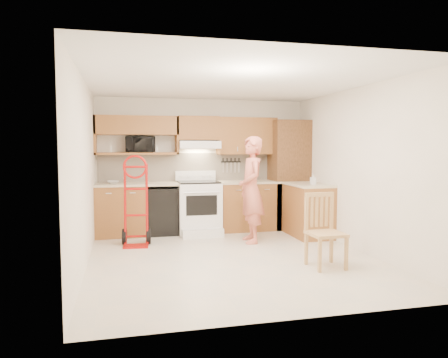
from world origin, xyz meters
name	(u,v)px	position (x,y,z in m)	size (l,w,h in m)	color
floor	(232,258)	(0.00, 0.00, -0.01)	(4.00, 4.50, 0.02)	beige
ceiling	(232,81)	(0.00, 0.00, 2.51)	(4.00, 4.50, 0.02)	white
wall_back	(203,165)	(0.00, 2.26, 1.25)	(4.00, 0.02, 2.50)	white
wall_front	(296,185)	(0.00, -2.26, 1.25)	(4.00, 0.02, 2.50)	white
wall_left	(83,173)	(-2.01, 0.00, 1.25)	(0.02, 4.50, 2.50)	white
wall_right	(360,169)	(2.01, 0.00, 1.25)	(0.02, 4.50, 2.50)	white
backsplash	(203,167)	(0.00, 2.23, 1.20)	(3.92, 0.03, 0.55)	beige
lower_cab_left	(121,211)	(-1.55, 1.95, 0.45)	(0.90, 0.60, 0.90)	#915520
dishwasher	(163,211)	(-0.80, 1.95, 0.42)	(0.60, 0.60, 0.85)	black
lower_cab_right	(248,206)	(0.83, 1.95, 0.45)	(1.14, 0.60, 0.90)	#915520
countertop_left	(138,184)	(-1.25, 1.95, 0.92)	(1.50, 0.63, 0.04)	beige
countertop_right	(248,182)	(0.83, 1.95, 0.92)	(1.14, 0.63, 0.04)	beige
cab_return_right	(308,211)	(1.70, 1.15, 0.45)	(0.60, 1.00, 0.90)	#915520
countertop_return	(308,185)	(1.70, 1.15, 0.92)	(0.63, 1.00, 0.04)	beige
pantry_tall	(289,175)	(1.65, 1.95, 1.05)	(0.70, 0.60, 2.10)	brown
upper_cab_left	(137,125)	(-1.25, 2.08, 1.98)	(1.50, 0.33, 0.34)	#915520
upper_shelf_mw	(137,154)	(-1.25, 2.08, 1.47)	(1.50, 0.33, 0.04)	#915520
upper_cab_center	(198,128)	(-0.12, 2.08, 1.94)	(0.76, 0.33, 0.44)	#915520
upper_cab_right	(247,136)	(0.83, 2.08, 1.80)	(1.14, 0.33, 0.70)	#915520
range_hood	(199,145)	(-0.12, 2.02, 1.63)	(0.76, 0.46, 0.14)	white
knife_strip	(231,165)	(0.55, 2.21, 1.24)	(0.40, 0.05, 0.29)	black
microwave	(140,144)	(-1.20, 2.08, 1.63)	(0.52, 0.35, 0.29)	black
range	(199,203)	(-0.16, 1.80, 0.57)	(0.77, 1.01, 1.14)	white
person	(251,190)	(0.56, 0.90, 0.88)	(0.64, 0.42, 1.77)	#CF6953
hand_truck	(136,205)	(-1.32, 1.09, 0.66)	(0.52, 0.48, 1.32)	#AC100C
dining_chair	(326,231)	(1.08, -0.75, 0.49)	(0.44, 0.48, 0.98)	tan
soap_bottle	(313,179)	(1.70, 0.96, 1.03)	(0.08, 0.09, 0.19)	white
bowl	(113,182)	(-1.68, 1.95, 0.97)	(0.21, 0.21, 0.05)	white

